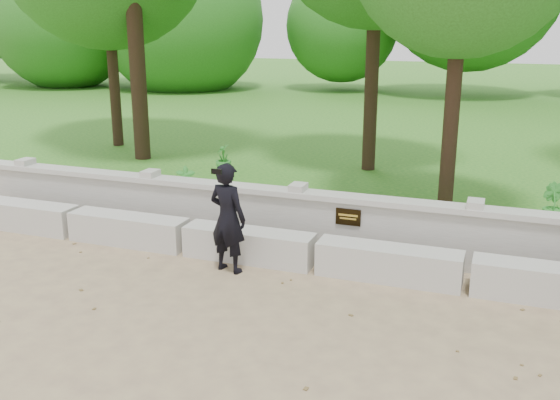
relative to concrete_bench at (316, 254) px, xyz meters
The scene contains 8 objects.
ground 1.91m from the concrete_bench, 90.00° to the right, with size 80.00×80.00×0.00m, color tan.
lawn 12.10m from the concrete_bench, 90.00° to the left, with size 40.00×22.00×0.25m, color #1E5E1B.
concrete_bench is the anchor object (origin of this frame).
parapet_wall 0.74m from the concrete_bench, 89.99° to the left, with size 12.50×0.35×0.90m.
man_main 1.31m from the concrete_bench, 157.35° to the right, with size 0.62×0.56×1.51m.
shrub_a 3.26m from the concrete_bench, 151.13° to the left, with size 0.34×0.23×0.64m, color #33892E.
shrub_b 3.85m from the concrete_bench, 37.26° to the left, with size 0.38×0.30×0.68m, color #33892E.
shrub_d 5.05m from the concrete_bench, 129.73° to the left, with size 0.33×0.30×0.59m, color #33892E.
Camera 1 is at (2.31, -5.78, 3.28)m, focal length 40.00 mm.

